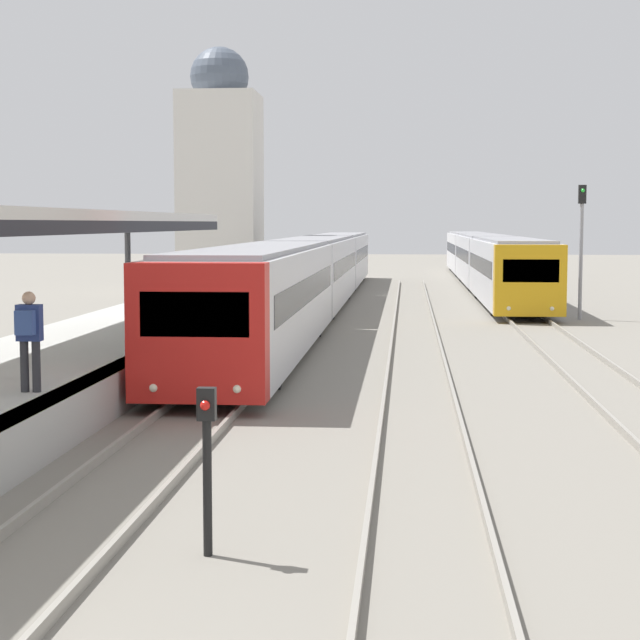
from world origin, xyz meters
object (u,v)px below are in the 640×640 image
at_px(person_on_platform, 29,333).
at_px(signal_mast_far, 581,235).
at_px(train_far, 484,257).
at_px(train_near, 315,269).
at_px(signal_post_near, 207,452).

xyz_separation_m(person_on_platform, signal_mast_far, (12.72, 24.05, 1.34)).
distance_m(train_far, signal_mast_far, 21.73).
bearing_deg(signal_mast_far, person_on_platform, -117.88).
relative_size(person_on_platform, train_near, 0.03).
height_order(train_far, signal_mast_far, signal_mast_far).
bearing_deg(signal_post_near, signal_mast_far, 73.67).
bearing_deg(train_far, signal_mast_far, -84.48).
xyz_separation_m(signal_post_near, signal_mast_far, (8.70, 29.70, 2.03)).
bearing_deg(train_far, signal_post_near, -97.36).
distance_m(train_near, train_far, 19.03).
distance_m(train_near, signal_mast_far, 11.49).
height_order(train_near, train_far, train_near).
relative_size(train_near, signal_post_near, 27.84).
distance_m(person_on_platform, train_near, 28.63).
bearing_deg(signal_post_near, person_on_platform, 125.43).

